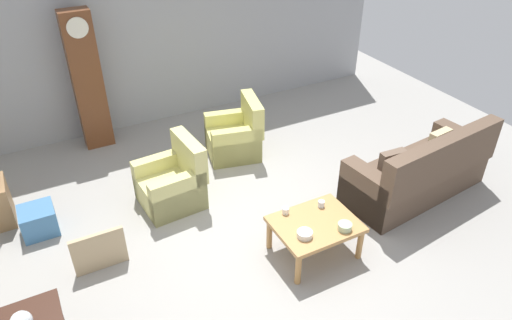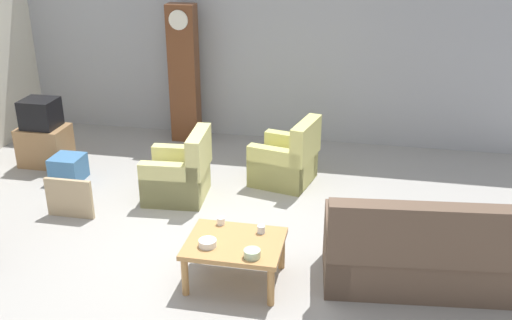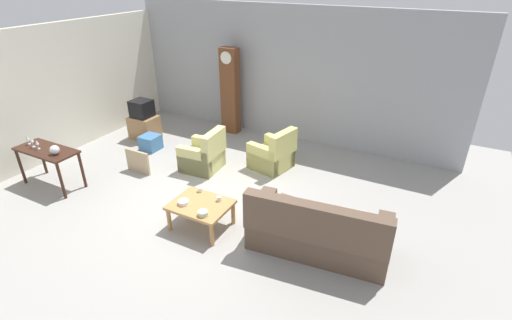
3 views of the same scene
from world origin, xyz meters
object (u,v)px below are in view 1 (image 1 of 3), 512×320
object	(u,v)px
couch_floral	(419,173)
armchair_olive_near	(173,184)
armchair_olive_far	(236,137)
framed_picture_leaning	(99,251)
cup_white_porcelain	(286,211)
coffee_table_wood	(315,227)
storage_box_blue	(38,220)
bowl_shallow_green	(345,226)
cup_blue_rimmed	(321,204)
bowl_white_stacked	(305,234)
grandfather_clock	(87,81)

from	to	relation	value
couch_floral	armchair_olive_near	xyz separation A→B (m)	(-3.06, 1.40, -0.05)
couch_floral	armchair_olive_far	size ratio (longest dim) A/B	2.33
framed_picture_leaning	cup_white_porcelain	xyz separation A→B (m)	(2.07, -0.62, 0.25)
coffee_table_wood	cup_white_porcelain	bearing A→B (deg)	125.71
framed_picture_leaning	storage_box_blue	distance (m)	1.14
bowl_shallow_green	armchair_olive_far	bearing A→B (deg)	91.57
cup_blue_rimmed	armchair_olive_near	bearing A→B (deg)	132.55
armchair_olive_near	storage_box_blue	bearing A→B (deg)	172.79
couch_floral	bowl_shallow_green	world-z (taller)	couch_floral
coffee_table_wood	bowl_shallow_green	size ratio (longest dim) A/B	5.90
bowl_shallow_green	bowl_white_stacked	bearing A→B (deg)	166.88
cup_blue_rimmed	bowl_shallow_green	xyz separation A→B (m)	(0.00, -0.46, -0.00)
storage_box_blue	couch_floral	bearing A→B (deg)	-18.71
armchair_olive_near	bowl_shallow_green	distance (m)	2.39
armchair_olive_near	storage_box_blue	distance (m)	1.72
couch_floral	armchair_olive_near	bearing A→B (deg)	155.45
armchair_olive_far	bowl_shallow_green	size ratio (longest dim) A/B	5.77
bowl_shallow_green	cup_blue_rimmed	bearing A→B (deg)	90.22
armchair_olive_near	framed_picture_leaning	bearing A→B (deg)	-146.00
coffee_table_wood	framed_picture_leaning	distance (m)	2.48
grandfather_clock	cup_blue_rimmed	xyz separation A→B (m)	(1.93, -3.56, -0.60)
cup_white_porcelain	bowl_white_stacked	distance (m)	0.44
framed_picture_leaning	cup_blue_rimmed	distance (m)	2.63
couch_floral	storage_box_blue	xyz separation A→B (m)	(-4.77, 1.62, -0.18)
couch_floral	storage_box_blue	distance (m)	5.04
grandfather_clock	coffee_table_wood	bearing A→B (deg)	-65.70
armchair_olive_near	storage_box_blue	size ratio (longest dim) A/B	2.21
framed_picture_leaning	grandfather_clock	bearing A→B (deg)	78.34
armchair_olive_near	couch_floral	bearing A→B (deg)	-24.55
coffee_table_wood	framed_picture_leaning	world-z (taller)	framed_picture_leaning
couch_floral	framed_picture_leaning	bearing A→B (deg)	171.63
armchair_olive_far	bowl_white_stacked	xyz separation A→B (m)	(-0.39, -2.58, 0.19)
cup_white_porcelain	cup_blue_rimmed	size ratio (longest dim) A/B	1.02
armchair_olive_near	bowl_shallow_green	size ratio (longest dim) A/B	5.66
couch_floral	coffee_table_wood	xyz separation A→B (m)	(-1.92, -0.30, 0.04)
armchair_olive_near	bowl_shallow_green	world-z (taller)	armchair_olive_near
couch_floral	cup_white_porcelain	xyz separation A→B (m)	(-2.14, 0.00, 0.15)
armchair_olive_far	framed_picture_leaning	world-z (taller)	armchair_olive_far
armchair_olive_far	armchair_olive_near	bearing A→B (deg)	-150.20
cup_white_porcelain	bowl_shallow_green	world-z (taller)	cup_white_porcelain
armchair_olive_near	armchair_olive_far	xyz separation A→B (m)	(1.29, 0.74, 0.00)
couch_floral	framed_picture_leaning	size ratio (longest dim) A/B	3.64
bowl_white_stacked	storage_box_blue	bearing A→B (deg)	141.70
couch_floral	armchair_olive_near	size ratio (longest dim) A/B	2.37
armchair_olive_far	coffee_table_wood	distance (m)	2.45
grandfather_clock	framed_picture_leaning	xyz separation A→B (m)	(-0.59, -2.85, -0.85)
couch_floral	grandfather_clock	bearing A→B (deg)	136.26
bowl_shallow_green	storage_box_blue	bearing A→B (deg)	144.80
grandfather_clock	bowl_shallow_green	world-z (taller)	grandfather_clock
grandfather_clock	armchair_olive_near	bearing A→B (deg)	-74.74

